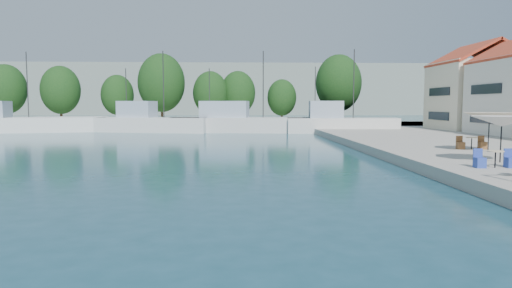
{
  "coord_description": "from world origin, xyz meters",
  "views": [
    {
      "loc": [
        -2.89,
        0.75,
        3.41
      ],
      "look_at": [
        -1.85,
        26.0,
        1.2
      ],
      "focal_mm": 32.0,
      "sensor_mm": 36.0,
      "label": 1
    }
  ],
  "objects_px": {
    "trawler_02": "(151,123)",
    "umbrella_cream": "(489,117)",
    "trawler_04": "(339,124)",
    "trawler_01": "(3,123)",
    "umbrella_white": "(502,121)",
    "trawler_03": "(244,123)"
  },
  "relations": [
    {
      "from": "trawler_03",
      "to": "umbrella_white",
      "type": "relative_size",
      "value": 6.4
    },
    {
      "from": "trawler_02",
      "to": "trawler_04",
      "type": "xyz_separation_m",
      "value": [
        22.64,
        -2.96,
        0.0
      ]
    },
    {
      "from": "trawler_01",
      "to": "trawler_03",
      "type": "bearing_deg",
      "value": -14.44
    },
    {
      "from": "trawler_02",
      "to": "umbrella_white",
      "type": "xyz_separation_m",
      "value": [
        23.33,
        -34.86,
        1.53
      ]
    },
    {
      "from": "trawler_01",
      "to": "trawler_02",
      "type": "relative_size",
      "value": 1.64
    },
    {
      "from": "trawler_04",
      "to": "trawler_02",
      "type": "bearing_deg",
      "value": 177.04
    },
    {
      "from": "trawler_02",
      "to": "umbrella_cream",
      "type": "xyz_separation_m",
      "value": [
        25.49,
        -29.93,
        1.6
      ]
    },
    {
      "from": "umbrella_white",
      "to": "umbrella_cream",
      "type": "xyz_separation_m",
      "value": [
        2.17,
        4.93,
        0.08
      ]
    },
    {
      "from": "trawler_02",
      "to": "trawler_03",
      "type": "height_order",
      "value": "same"
    },
    {
      "from": "trawler_03",
      "to": "umbrella_cream",
      "type": "distance_m",
      "value": 32.67
    },
    {
      "from": "trawler_01",
      "to": "trawler_02",
      "type": "distance_m",
      "value": 17.99
    },
    {
      "from": "trawler_04",
      "to": "umbrella_white",
      "type": "height_order",
      "value": "trawler_04"
    },
    {
      "from": "trawler_04",
      "to": "umbrella_cream",
      "type": "distance_m",
      "value": 27.16
    },
    {
      "from": "trawler_02",
      "to": "trawler_04",
      "type": "bearing_deg",
      "value": 6.21
    },
    {
      "from": "trawler_01",
      "to": "umbrella_white",
      "type": "bearing_deg",
      "value": -52.96
    },
    {
      "from": "trawler_01",
      "to": "umbrella_cream",
      "type": "xyz_separation_m",
      "value": [
        43.48,
        -30.53,
        1.6
      ]
    },
    {
      "from": "trawler_04",
      "to": "umbrella_white",
      "type": "relative_size",
      "value": 4.31
    },
    {
      "from": "trawler_02",
      "to": "umbrella_white",
      "type": "height_order",
      "value": "trawler_02"
    },
    {
      "from": "trawler_02",
      "to": "trawler_04",
      "type": "height_order",
      "value": "same"
    },
    {
      "from": "trawler_02",
      "to": "umbrella_white",
      "type": "relative_size",
      "value": 4.77
    },
    {
      "from": "trawler_02",
      "to": "umbrella_cream",
      "type": "bearing_deg",
      "value": -35.91
    },
    {
      "from": "umbrella_white",
      "to": "trawler_04",
      "type": "bearing_deg",
      "value": 91.23
    }
  ]
}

